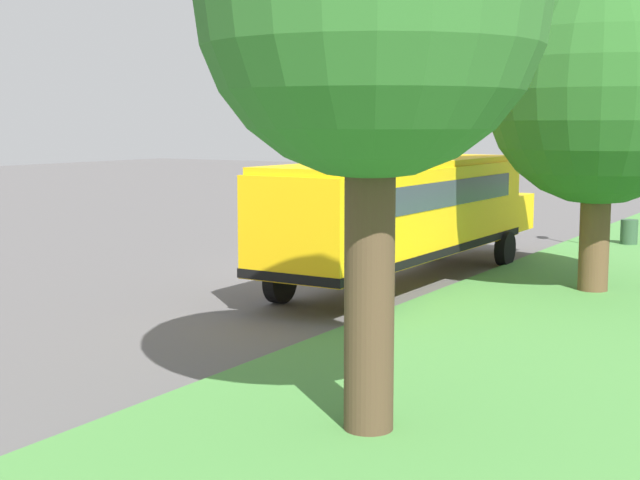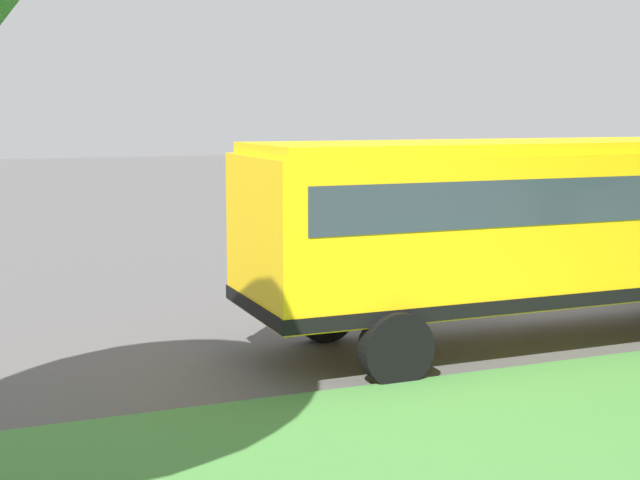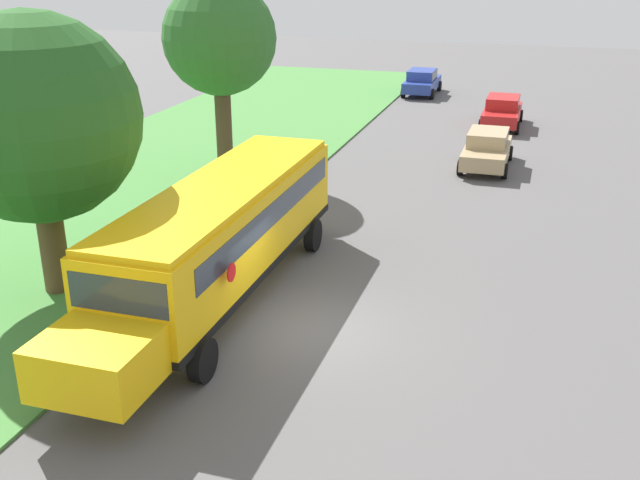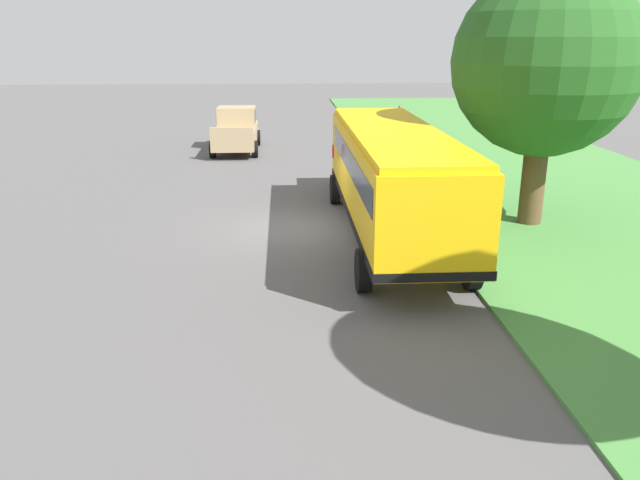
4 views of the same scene
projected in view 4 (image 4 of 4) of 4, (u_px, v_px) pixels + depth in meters
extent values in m
plane|color=#565454|center=(296.00, 228.00, 18.92)|extent=(120.00, 120.00, 0.00)
cube|color=#47843D|center=(616.00, 221.00, 19.46)|extent=(12.00, 80.00, 0.08)
cube|color=yellow|center=(393.00, 175.00, 17.24)|extent=(2.50, 10.50, 2.20)
cube|color=yellow|center=(364.00, 154.00, 23.30)|extent=(2.20, 1.90, 1.10)
cube|color=yellow|center=(394.00, 132.00, 16.88)|extent=(2.35, 10.29, 0.16)
cube|color=black|center=(391.00, 209.00, 17.55)|extent=(2.54, 10.54, 0.20)
cube|color=#2D3842|center=(395.00, 160.00, 16.82)|extent=(2.53, 9.24, 0.64)
cube|color=#2D3842|center=(368.00, 131.00, 22.03)|extent=(2.25, 0.12, 0.80)
cylinder|color=red|center=(333.00, 151.00, 19.86)|extent=(0.03, 0.44, 0.44)
cylinder|color=black|center=(335.00, 189.00, 21.60)|extent=(0.30, 1.00, 1.00)
cylinder|color=black|center=(406.00, 188.00, 21.73)|extent=(0.30, 1.00, 1.00)
cylinder|color=black|center=(363.00, 270.00, 14.13)|extent=(0.30, 1.00, 1.00)
cylinder|color=black|center=(472.00, 268.00, 14.27)|extent=(0.30, 1.00, 1.00)
cube|color=tan|center=(236.00, 135.00, 31.28)|extent=(2.00, 5.40, 0.80)
cube|color=tan|center=(237.00, 116.00, 31.91)|extent=(1.90, 1.70, 0.90)
cube|color=#2D3842|center=(237.00, 115.00, 31.90)|extent=(1.94, 1.53, 0.63)
cube|color=tan|center=(232.00, 131.00, 28.61)|extent=(2.00, 0.16, 0.36)
cylinder|color=black|center=(220.00, 138.00, 33.01)|extent=(0.28, 0.80, 0.80)
cylinder|color=black|center=(258.00, 138.00, 33.12)|extent=(0.28, 0.80, 0.80)
cylinder|color=black|center=(213.00, 149.00, 29.68)|extent=(0.28, 0.80, 0.80)
cylinder|color=black|center=(255.00, 149.00, 29.79)|extent=(0.28, 0.80, 0.80)
cylinder|color=brown|center=(533.00, 180.00, 18.84)|extent=(0.71, 0.71, 2.82)
sphere|color=#23561E|center=(546.00, 62.00, 17.77)|extent=(5.37, 5.37, 5.37)
sphere|color=#23561E|center=(564.00, 50.00, 17.79)|extent=(3.65, 3.65, 3.65)
cylinder|color=gray|center=(398.00, 146.00, 26.80)|extent=(0.08, 0.08, 2.10)
cylinder|color=red|center=(399.00, 114.00, 26.38)|extent=(0.03, 0.68, 0.68)
cylinder|color=#2D4C33|center=(427.00, 156.00, 27.69)|extent=(0.56, 0.56, 0.90)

